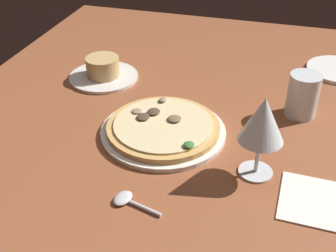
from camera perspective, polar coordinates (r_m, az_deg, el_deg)
dining_table at (r=90.10cm, az=0.63°, el=-3.22°), size 150.00×110.00×4.00cm
pizza_main at (r=90.91cm, az=-0.63°, el=-0.35°), size 26.33×26.33×3.37cm
ramekin_on_saucer at (r=113.53cm, az=-8.53°, el=7.19°), size 17.70×17.70×5.77cm
wine_glass_far at (r=76.35cm, az=12.34°, el=0.60°), size 8.20×8.20×16.05cm
water_glass at (r=100.21cm, az=17.24°, el=3.56°), size 6.90×6.90×9.89cm
spoon at (r=75.49cm, az=-5.36°, el=-9.70°), size 4.61×9.30×1.00cm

